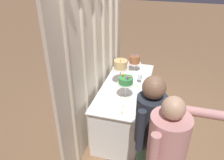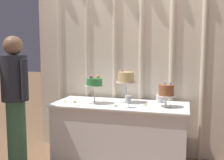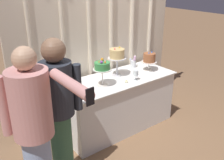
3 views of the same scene
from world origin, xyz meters
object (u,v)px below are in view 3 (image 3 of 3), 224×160
cake_display_leftmost (102,67)px  tealight_far_right (136,73)px  tealight_far_left (79,94)px  guest_man_pink_jacket (59,110)px  cake_table (118,103)px  cake_display_rightmost (149,58)px  flower_vase (133,63)px  cake_display_center (117,55)px  wine_glass (136,73)px  tealight_near_right (126,82)px  guest_girl_blue_dress (34,130)px  tealight_near_left (87,90)px

cake_display_leftmost → tealight_far_right: cake_display_leftmost is taller
tealight_far_left → guest_man_pink_jacket: 0.62m
cake_table → cake_display_rightmost: size_ratio=5.55×
cake_display_rightmost → flower_vase: cake_display_rightmost is taller
cake_display_leftmost → cake_display_center: bearing=23.9°
cake_display_center → wine_glass: bearing=-71.8°
tealight_near_right → guest_man_pink_jacket: 1.20m
cake_display_center → wine_glass: (0.10, -0.30, -0.21)m
cake_table → cake_display_rightmost: (0.57, -0.03, 0.58)m
cake_display_rightmost → cake_display_leftmost: bearing=-177.7°
flower_vase → cake_display_rightmost: bearing=-68.0°
guest_man_pink_jacket → guest_girl_blue_dress: (-0.33, -0.19, 0.00)m
cake_display_center → tealight_far_left: bearing=-164.6°
cake_display_leftmost → cake_display_rightmost: bearing=2.3°
cake_display_leftmost → wine_glass: cake_display_leftmost is taller
cake_display_leftmost → guest_girl_blue_dress: 1.34m
tealight_far_left → tealight_near_left: size_ratio=0.94×
tealight_far_right → guest_man_pink_jacket: guest_man_pink_jacket is taller
tealight_near_right → cake_display_leftmost: bearing=158.4°
cake_display_rightmost → tealight_far_right: size_ratio=6.01×
flower_vase → tealight_far_right: (-0.15, -0.24, -0.07)m
wine_glass → flower_vase: bearing=51.9°
cake_display_leftmost → tealight_far_right: (0.64, 0.04, -0.25)m
cake_display_leftmost → cake_display_center: size_ratio=0.85×
cake_display_center → guest_girl_blue_dress: bearing=-152.5°
wine_glass → tealight_far_right: bearing=45.2°
flower_vase → tealight_far_right: size_ratio=3.69×
cake_display_leftmost → tealight_near_left: cake_display_leftmost is taller
tealight_near_right → tealight_far_right: tealight_near_right is taller
wine_glass → tealight_far_right: (0.17, 0.17, -0.09)m
wine_glass → tealight_near_left: wine_glass is taller
cake_display_leftmost → cake_display_center: (0.37, 0.16, 0.05)m
cake_table → guest_girl_blue_dress: (-1.49, -0.71, 0.51)m
cake_display_center → tealight_near_left: bearing=-162.3°
tealight_far_right → cake_display_rightmost: bearing=-1.1°
guest_girl_blue_dress → cake_display_center: bearing=27.5°
cake_display_center → guest_man_pink_jacket: (-1.22, -0.61, -0.19)m
cake_display_rightmost → guest_man_pink_jacket: (-1.73, -0.48, -0.07)m
cake_table → cake_display_center: cake_display_center is taller
tealight_far_left → guest_man_pink_jacket: guest_man_pink_jacket is taller
cake_display_rightmost → tealight_far_right: cake_display_rightmost is taller
cake_display_leftmost → guest_man_pink_jacket: bearing=-152.2°
tealight_near_left → tealight_near_right: bearing=-8.6°
flower_vase → tealight_far_left: bearing=-164.6°
cake_display_rightmost → guest_girl_blue_dress: (-2.06, -0.68, -0.07)m
cake_table → cake_display_rightmost: 0.82m
tealight_near_right → tealight_far_right: size_ratio=0.96×
cake_display_center → wine_glass: cake_display_center is taller
cake_display_center → guest_girl_blue_dress: size_ratio=0.26×
wine_glass → cake_table: bearing=127.6°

